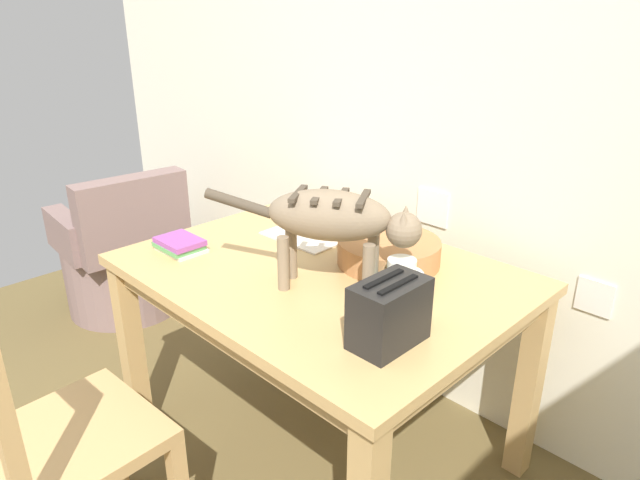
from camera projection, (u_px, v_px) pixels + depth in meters
The scene contains 11 objects.
wall_rear at pixel (459, 90), 2.03m from camera, with size 4.65×0.11×2.50m.
dining_table at pixel (320, 292), 1.89m from camera, with size 1.24×0.93×0.73m.
cat at pixel (335, 220), 1.65m from camera, with size 0.57×0.38×0.31m.
saucer_bowl at pixel (400, 290), 1.68m from camera, with size 0.18×0.18×0.03m, color teal.
coffee_mug at pixel (402, 273), 1.66m from camera, with size 0.13×0.09×0.08m.
magazine at pixel (304, 236), 2.11m from camera, with size 0.30×0.19×0.01m, color beige.
book_stack at pixel (180, 245), 1.98m from camera, with size 0.17×0.13×0.05m.
wicker_basket at pixel (389, 251), 1.88m from camera, with size 0.34×0.34×0.08m.
toaster at pixel (389, 313), 1.41m from camera, with size 0.12×0.20×0.18m.
wooden_chair_near at pixel (57, 441), 1.49m from camera, with size 0.44×0.44×0.95m.
wicker_armchair at pixel (125, 261), 3.02m from camera, with size 0.62×0.63×0.78m.
Camera 1 is at (1.12, 0.42, 1.52)m, focal length 31.96 mm.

